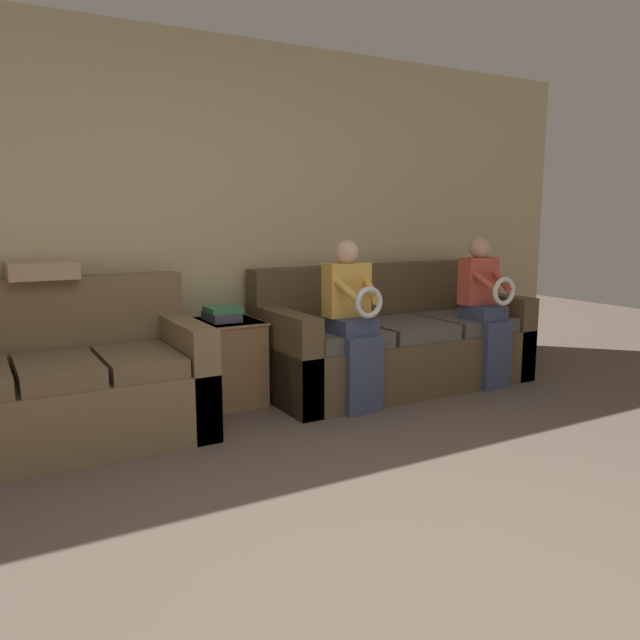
{
  "coord_description": "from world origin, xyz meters",
  "views": [
    {
      "loc": [
        -1.26,
        -1.32,
        1.31
      ],
      "look_at": [
        0.51,
        1.79,
        0.71
      ],
      "focal_mm": 35.0,
      "sensor_mm": 36.0,
      "label": 1
    }
  ],
  "objects_px": {
    "side_shelf": "(223,361)",
    "book_stack": "(222,314)",
    "couch_main": "(392,344)",
    "child_left_seated": "(354,319)",
    "couch_side": "(56,387)",
    "child_right_seated": "(486,305)",
    "throw_pillow": "(42,270)"
  },
  "relations": [
    {
      "from": "child_right_seated",
      "to": "book_stack",
      "type": "relative_size",
      "value": 4.09
    },
    {
      "from": "child_right_seated",
      "to": "side_shelf",
      "type": "bearing_deg",
      "value": 164.23
    },
    {
      "from": "couch_main",
      "to": "throw_pillow",
      "type": "bearing_deg",
      "value": 174.35
    },
    {
      "from": "child_left_seated",
      "to": "book_stack",
      "type": "bearing_deg",
      "value": 142.75
    },
    {
      "from": "child_right_seated",
      "to": "side_shelf",
      "type": "distance_m",
      "value": 2.04
    },
    {
      "from": "couch_main",
      "to": "child_left_seated",
      "type": "distance_m",
      "value": 0.77
    },
    {
      "from": "throw_pillow",
      "to": "couch_side",
      "type": "bearing_deg",
      "value": -90.32
    },
    {
      "from": "child_left_seated",
      "to": "child_right_seated",
      "type": "height_order",
      "value": "same"
    },
    {
      "from": "side_shelf",
      "to": "throw_pillow",
      "type": "bearing_deg",
      "value": 176.47
    },
    {
      "from": "throw_pillow",
      "to": "child_left_seated",
      "type": "bearing_deg",
      "value": -18.44
    },
    {
      "from": "couch_side",
      "to": "child_right_seated",
      "type": "height_order",
      "value": "child_right_seated"
    },
    {
      "from": "child_right_seated",
      "to": "book_stack",
      "type": "bearing_deg",
      "value": 164.03
    },
    {
      "from": "side_shelf",
      "to": "throw_pillow",
      "type": "height_order",
      "value": "throw_pillow"
    },
    {
      "from": "couch_side",
      "to": "throw_pillow",
      "type": "bearing_deg",
      "value": 89.68
    },
    {
      "from": "child_left_seated",
      "to": "side_shelf",
      "type": "xyz_separation_m",
      "value": [
        -0.73,
        0.55,
        -0.32
      ]
    },
    {
      "from": "child_left_seated",
      "to": "throw_pillow",
      "type": "xyz_separation_m",
      "value": [
        -1.84,
        0.61,
        0.36
      ]
    },
    {
      "from": "side_shelf",
      "to": "child_right_seated",
      "type": "bearing_deg",
      "value": -15.77
    },
    {
      "from": "couch_side",
      "to": "throw_pillow",
      "type": "relative_size",
      "value": 4.3
    },
    {
      "from": "couch_side",
      "to": "side_shelf",
      "type": "distance_m",
      "value": 1.14
    },
    {
      "from": "couch_side",
      "to": "child_left_seated",
      "type": "relative_size",
      "value": 1.45
    },
    {
      "from": "child_left_seated",
      "to": "child_right_seated",
      "type": "bearing_deg",
      "value": -0.01
    },
    {
      "from": "couch_side",
      "to": "throw_pillow",
      "type": "height_order",
      "value": "throw_pillow"
    },
    {
      "from": "side_shelf",
      "to": "throw_pillow",
      "type": "relative_size",
      "value": 1.53
    },
    {
      "from": "book_stack",
      "to": "couch_side",
      "type": "bearing_deg",
      "value": -168.07
    },
    {
      "from": "child_left_seated",
      "to": "book_stack",
      "type": "xyz_separation_m",
      "value": [
        -0.73,
        0.55,
        0.01
      ]
    },
    {
      "from": "book_stack",
      "to": "throw_pillow",
      "type": "relative_size",
      "value": 0.72
    },
    {
      "from": "couch_main",
      "to": "child_left_seated",
      "type": "height_order",
      "value": "child_left_seated"
    },
    {
      "from": "couch_side",
      "to": "book_stack",
      "type": "relative_size",
      "value": 5.93
    },
    {
      "from": "couch_main",
      "to": "book_stack",
      "type": "distance_m",
      "value": 1.38
    },
    {
      "from": "couch_side",
      "to": "child_left_seated",
      "type": "bearing_deg",
      "value": -9.7
    },
    {
      "from": "side_shelf",
      "to": "book_stack",
      "type": "bearing_deg",
      "value": 55.04
    },
    {
      "from": "side_shelf",
      "to": "book_stack",
      "type": "relative_size",
      "value": 2.11
    }
  ]
}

